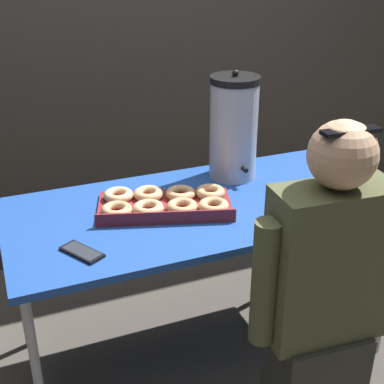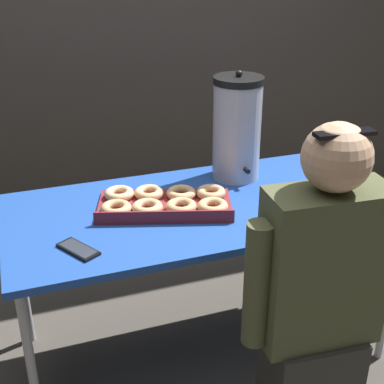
{
  "view_description": "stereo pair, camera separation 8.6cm",
  "coord_description": "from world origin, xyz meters",
  "px_view_note": "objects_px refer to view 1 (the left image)",
  "views": [
    {
      "loc": [
        -0.74,
        -1.73,
        1.68
      ],
      "look_at": [
        -0.04,
        0.0,
        0.79
      ],
      "focal_mm": 50.0,
      "sensor_mm": 36.0,
      "label": 1
    },
    {
      "loc": [
        -0.66,
        -1.76,
        1.68
      ],
      "look_at": [
        -0.04,
        0.0,
        0.79
      ],
      "focal_mm": 50.0,
      "sensor_mm": 36.0,
      "label": 2
    }
  ],
  "objects_px": {
    "donut_box": "(165,203)",
    "coffee_urn": "(234,128)",
    "person_seated": "(323,305)",
    "cell_phone": "(82,252)"
  },
  "relations": [
    {
      "from": "cell_phone",
      "to": "person_seated",
      "type": "relative_size",
      "value": 0.14
    },
    {
      "from": "coffee_urn",
      "to": "cell_phone",
      "type": "height_order",
      "value": "coffee_urn"
    },
    {
      "from": "cell_phone",
      "to": "person_seated",
      "type": "distance_m",
      "value": 0.82
    },
    {
      "from": "person_seated",
      "to": "coffee_urn",
      "type": "bearing_deg",
      "value": -88.97
    },
    {
      "from": "donut_box",
      "to": "cell_phone",
      "type": "xyz_separation_m",
      "value": [
        -0.37,
        -0.21,
        -0.02
      ]
    },
    {
      "from": "donut_box",
      "to": "coffee_urn",
      "type": "height_order",
      "value": "coffee_urn"
    },
    {
      "from": "donut_box",
      "to": "cell_phone",
      "type": "bearing_deg",
      "value": -133.3
    },
    {
      "from": "coffee_urn",
      "to": "person_seated",
      "type": "relative_size",
      "value": 0.38
    },
    {
      "from": "donut_box",
      "to": "coffee_urn",
      "type": "bearing_deg",
      "value": 43.9
    },
    {
      "from": "donut_box",
      "to": "coffee_urn",
      "type": "relative_size",
      "value": 1.22
    }
  ]
}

